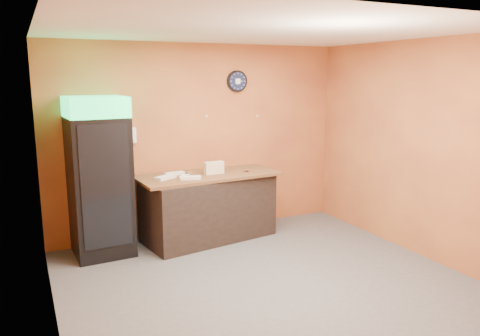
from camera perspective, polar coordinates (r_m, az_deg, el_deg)
floor at (r=5.61m, az=2.80°, el=-13.39°), size 4.50×4.50×0.00m
back_wall at (r=6.99m, az=-4.85°, el=3.46°), size 4.50×0.02×2.80m
left_wall at (r=4.59m, az=-22.62°, el=-1.41°), size 0.02×4.00×2.80m
right_wall at (r=6.55m, az=20.56°, el=2.27°), size 0.02×4.00×2.80m
ceiling at (r=5.13m, az=3.11°, el=16.39°), size 4.50×4.00×0.02m
beverage_cooler at (r=6.30m, az=-16.71°, el=-1.37°), size 0.76×0.78×2.08m
prep_counter at (r=6.80m, az=-3.82°, el=-4.85°), size 1.94×1.10×0.92m
wall_clock at (r=7.14m, az=-0.35°, el=10.54°), size 0.32×0.06×0.32m
wall_phone at (r=6.64m, az=-13.07°, el=3.91°), size 0.12×0.10×0.21m
butcher_paper at (r=6.68m, az=-3.87°, el=-0.89°), size 2.07×1.00×0.04m
sub_roll_stack at (r=6.66m, az=-3.18°, el=0.02°), size 0.28×0.10×0.18m
wrapped_sandwich_left at (r=6.41m, az=-9.07°, el=-1.14°), size 0.33×0.27×0.04m
wrapped_sandwich_mid at (r=6.35m, az=-6.09°, el=-1.19°), size 0.30×0.18×0.04m
wrapped_sandwich_right at (r=6.66m, az=-7.99°, el=-0.68°), size 0.29×0.14×0.04m
kitchen_tool at (r=6.60m, az=-6.03°, el=-0.65°), size 0.06×0.06×0.06m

